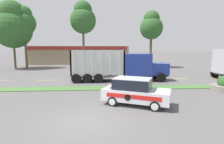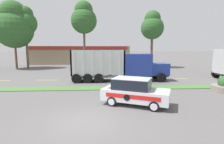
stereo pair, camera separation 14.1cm
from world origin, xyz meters
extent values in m
plane|color=#5B5959|center=(0.00, 0.00, 0.00)|extent=(600.00, 600.00, 0.00)
cube|color=#477538|center=(0.00, 7.53, 0.03)|extent=(120.00, 1.62, 0.06)
cube|color=yellow|center=(-5.66, 12.34, 0.00)|extent=(2.40, 0.14, 0.01)
cube|color=yellow|center=(-0.26, 12.34, 0.00)|extent=(2.40, 0.14, 0.01)
cube|color=yellow|center=(5.14, 12.34, 0.00)|extent=(2.40, 0.14, 0.01)
cube|color=yellow|center=(10.54, 12.34, 0.00)|extent=(2.40, 0.14, 0.01)
cube|color=yellow|center=(15.94, 12.34, 0.00)|extent=(2.40, 0.14, 0.01)
cube|color=#B7B7BC|center=(15.11, 11.53, 2.25)|extent=(0.16, 2.48, 2.88)
cylinder|color=black|center=(15.63, 12.75, 0.57)|extent=(1.13, 0.30, 1.13)
cube|color=black|center=(3.09, 11.36, 0.61)|extent=(11.04, 1.33, 0.18)
cube|color=#23389E|center=(7.56, 11.36, 1.37)|extent=(2.09, 1.99, 1.34)
cube|color=#B7B7BC|center=(8.64, 11.36, 1.37)|extent=(0.06, 1.70, 1.14)
cube|color=#23389E|center=(4.99, 11.36, 1.92)|extent=(3.05, 2.43, 2.44)
cube|color=black|center=(6.54, 11.36, 2.35)|extent=(0.04, 2.06, 1.10)
cylinder|color=silver|center=(3.36, 10.57, 2.69)|extent=(0.14, 0.14, 1.55)
cube|color=silver|center=(0.52, 11.36, 0.76)|extent=(5.89, 2.43, 0.12)
cube|color=silver|center=(3.38, 11.36, 2.15)|extent=(0.16, 2.43, 2.80)
cube|color=silver|center=(-2.35, 11.36, 2.15)|extent=(0.16, 2.43, 2.80)
cube|color=silver|center=(0.52, 10.22, 2.15)|extent=(5.89, 0.16, 2.80)
cube|color=silver|center=(0.52, 12.49, 2.15)|extent=(5.89, 0.16, 2.80)
cube|color=#BCBCC1|center=(-1.94, 10.12, 2.15)|extent=(0.10, 0.04, 2.66)
cube|color=#BCBCC1|center=(-0.96, 10.12, 2.15)|extent=(0.10, 0.04, 2.66)
cube|color=#BCBCC1|center=(0.02, 10.12, 2.15)|extent=(0.10, 0.04, 2.66)
cube|color=#BCBCC1|center=(1.01, 10.12, 2.15)|extent=(0.10, 0.04, 2.66)
cube|color=#BCBCC1|center=(1.99, 10.12, 2.15)|extent=(0.10, 0.04, 2.66)
cube|color=#BCBCC1|center=(2.97, 10.12, 2.15)|extent=(0.10, 0.04, 2.66)
cylinder|color=black|center=(7.56, 10.16, 0.52)|extent=(1.03, 0.30, 1.03)
cylinder|color=black|center=(7.56, 12.55, 0.52)|extent=(1.03, 0.30, 1.03)
cylinder|color=black|center=(-1.83, 10.16, 0.52)|extent=(1.03, 0.30, 1.03)
cylinder|color=black|center=(-1.83, 12.55, 0.52)|extent=(1.03, 0.30, 1.03)
cylinder|color=black|center=(-0.62, 10.16, 0.52)|extent=(1.03, 0.30, 1.03)
cylinder|color=black|center=(-0.62, 12.55, 0.52)|extent=(1.03, 0.30, 1.03)
cylinder|color=black|center=(0.59, 10.16, 0.52)|extent=(1.03, 0.30, 1.03)
cylinder|color=black|center=(0.59, 12.55, 0.52)|extent=(1.03, 0.30, 1.03)
cube|color=silver|center=(3.12, 2.51, 0.68)|extent=(4.69, 3.48, 0.75)
cube|color=black|center=(2.88, 2.62, 1.40)|extent=(2.84, 2.46, 0.68)
cube|color=silver|center=(2.88, 2.62, 1.76)|extent=(2.84, 2.46, 0.04)
cube|color=black|center=(1.25, 3.38, 1.80)|extent=(0.80, 1.41, 0.03)
cube|color=red|center=(2.73, 1.67, 0.76)|extent=(3.14, 1.47, 0.26)
cylinder|color=black|center=(2.43, 1.81, 0.68)|extent=(0.38, 0.18, 0.41)
cylinder|color=black|center=(3.97, 1.15, 0.31)|extent=(0.64, 0.44, 0.62)
cylinder|color=silver|center=(3.92, 1.06, 0.31)|extent=(0.40, 0.19, 0.43)
cylinder|color=black|center=(4.70, 2.74, 0.31)|extent=(0.64, 0.44, 0.62)
cylinder|color=silver|center=(4.75, 2.83, 0.31)|extent=(0.40, 0.19, 0.43)
cylinder|color=black|center=(1.54, 2.28, 0.31)|extent=(0.64, 0.44, 0.62)
cylinder|color=silver|center=(1.49, 2.19, 0.31)|extent=(0.40, 0.19, 0.43)
cylinder|color=black|center=(2.27, 3.87, 0.31)|extent=(0.64, 0.44, 0.62)
cylinder|color=silver|center=(2.32, 3.96, 0.31)|extent=(0.40, 0.19, 0.43)
cube|color=#9E896B|center=(-4.38, 38.95, 2.19)|extent=(24.09, 12.00, 4.39)
cube|color=maroon|center=(-4.38, 32.90, 3.94)|extent=(22.89, 0.10, 0.80)
cylinder|color=brown|center=(10.93, 25.92, 3.29)|extent=(0.46, 0.46, 6.58)
sphere|color=#2D5B28|center=(10.93, 25.92, 7.81)|extent=(4.48, 4.48, 4.48)
sphere|color=#2D5B28|center=(10.93, 25.92, 9.60)|extent=(3.14, 3.14, 3.14)
cylinder|color=brown|center=(-15.23, 25.54, 2.70)|extent=(0.37, 0.37, 5.41)
sphere|color=#2D5B28|center=(-15.23, 25.54, 7.31)|extent=(6.93, 6.93, 6.93)
sphere|color=#2D5B28|center=(-15.23, 25.54, 10.09)|extent=(4.85, 4.85, 4.85)
cylinder|color=brown|center=(-13.27, 25.90, 3.66)|extent=(0.43, 0.43, 7.32)
sphere|color=#2D5B28|center=(-13.27, 25.90, 8.49)|extent=(4.23, 4.23, 4.23)
sphere|color=#2D5B28|center=(-13.27, 25.90, 10.18)|extent=(2.96, 2.96, 2.96)
cylinder|color=brown|center=(-2.22, 24.26, 3.76)|extent=(0.39, 0.39, 7.52)
sphere|color=#2D5B28|center=(-2.22, 24.26, 8.81)|extent=(4.68, 4.68, 4.68)
sphere|color=#2D5B28|center=(-2.22, 24.26, 10.68)|extent=(3.28, 3.28, 3.28)
camera|label=1|loc=(0.73, -8.62, 3.67)|focal=28.00mm
camera|label=2|loc=(0.87, -8.63, 3.67)|focal=28.00mm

